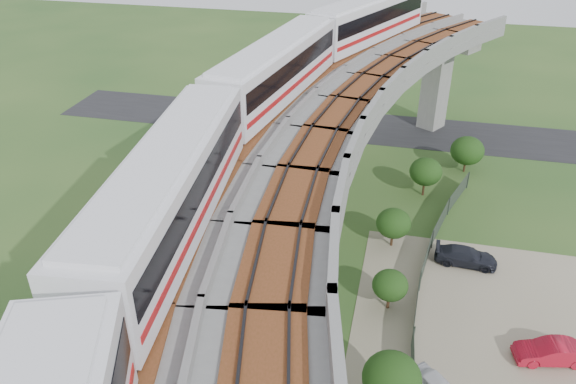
% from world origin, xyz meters
% --- Properties ---
extents(ground, '(160.00, 160.00, 0.00)m').
position_xyz_m(ground, '(0.00, 0.00, 0.00)').
color(ground, '#274E1F').
rests_on(ground, ground).
extents(asphalt_road, '(60.00, 8.00, 0.03)m').
position_xyz_m(asphalt_road, '(0.00, 30.00, 0.01)').
color(asphalt_road, '#232326').
rests_on(asphalt_road, ground).
extents(viaduct, '(19.58, 73.98, 11.40)m').
position_xyz_m(viaduct, '(3.84, 0.00, 9.05)').
color(viaduct, '#99968E').
rests_on(viaduct, ground).
extents(metro_train, '(10.87, 61.34, 3.64)m').
position_xyz_m(metro_train, '(0.35, 0.65, 12.31)').
color(metro_train, white).
rests_on(metro_train, ground).
extents(fence, '(3.87, 38.73, 1.50)m').
position_xyz_m(fence, '(9.75, 0.00, 0.75)').
color(fence, '#2D382D').
rests_on(fence, ground).
extents(tree_0, '(2.87, 2.87, 3.25)m').
position_xyz_m(tree_0, '(12.11, 22.29, 2.03)').
color(tree_0, '#382314').
rests_on(tree_0, ground).
extents(tree_1, '(2.60, 2.60, 3.25)m').
position_xyz_m(tree_1, '(8.68, 17.29, 2.14)').
color(tree_1, '#382314').
rests_on(tree_1, ground).
extents(tree_2, '(2.42, 2.42, 2.91)m').
position_xyz_m(tree_2, '(6.67, 9.53, 1.88)').
color(tree_2, '#382314').
rests_on(tree_2, ground).
extents(tree_3, '(2.14, 2.14, 2.68)m').
position_xyz_m(tree_3, '(6.92, 2.90, 1.76)').
color(tree_3, '#382314').
rests_on(tree_3, ground).
extents(tree_4, '(2.79, 2.79, 3.72)m').
position_xyz_m(tree_4, '(7.47, -4.84, 2.53)').
color(tree_4, '#382314').
rests_on(tree_4, ground).
extents(car_red, '(4.04, 2.11, 1.27)m').
position_xyz_m(car_red, '(15.72, 0.61, 0.67)').
color(car_red, '#AB0F24').
rests_on(car_red, dirt_lot).
extents(car_dark, '(4.14, 1.83, 1.18)m').
position_xyz_m(car_dark, '(11.65, 8.50, 0.63)').
color(car_dark, black).
rests_on(car_dark, dirt_lot).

